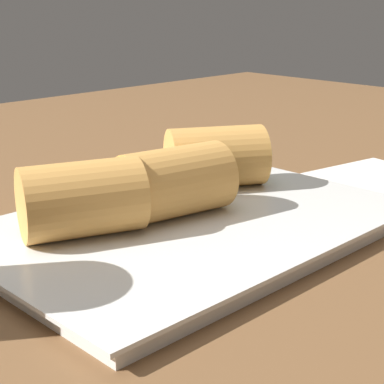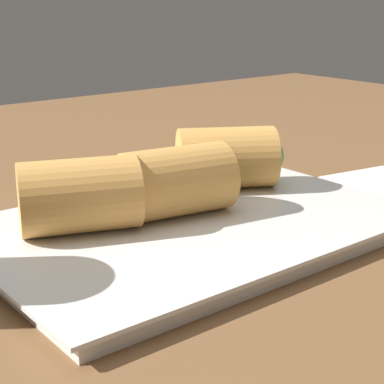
# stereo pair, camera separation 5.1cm
# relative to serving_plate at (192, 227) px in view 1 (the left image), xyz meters

# --- Properties ---
(table_surface) EXTENTS (1.80, 1.40, 0.02)m
(table_surface) POSITION_rel_serving_plate_xyz_m (0.01, -0.01, -0.02)
(table_surface) COLOR brown
(table_surface) RESTS_ON ground
(serving_plate) EXTENTS (0.35, 0.23, 0.01)m
(serving_plate) POSITION_rel_serving_plate_xyz_m (0.00, 0.00, 0.00)
(serving_plate) COLOR silver
(serving_plate) RESTS_ON table_surface
(roll_front_left) EXTENTS (0.10, 0.07, 0.06)m
(roll_front_left) POSITION_rel_serving_plate_xyz_m (-0.00, -0.02, 0.04)
(roll_front_left) COLOR #D19347
(roll_front_left) RESTS_ON serving_plate
(roll_front_right) EXTENTS (0.11, 0.09, 0.06)m
(roll_front_right) POSITION_rel_serving_plate_xyz_m (-0.09, -0.05, 0.04)
(roll_front_right) COLOR #D19347
(roll_front_right) RESTS_ON serving_plate
(roll_back_left) EXTENTS (0.10, 0.09, 0.06)m
(roll_back_left) POSITION_rel_serving_plate_xyz_m (0.08, -0.03, 0.04)
(roll_back_left) COLOR #D19347
(roll_back_left) RESTS_ON serving_plate
(spoon) EXTENTS (0.18, 0.07, 0.01)m
(spoon) POSITION_rel_serving_plate_xyz_m (0.01, -0.15, -0.00)
(spoon) COLOR #B2B2B7
(spoon) RESTS_ON table_surface
(napkin) EXTENTS (0.13, 0.12, 0.01)m
(napkin) POSITION_rel_serving_plate_xyz_m (-0.25, 0.02, -0.00)
(napkin) COLOR silver
(napkin) RESTS_ON table_surface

